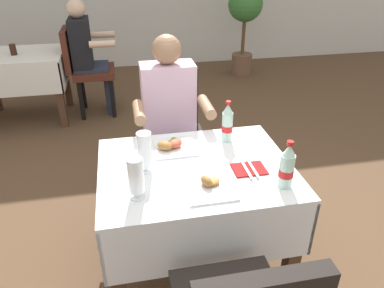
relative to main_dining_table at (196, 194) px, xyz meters
The scene contains 16 objects.
ground_plane 0.57m from the main_dining_table, ahead, with size 11.00×11.00×0.00m, color brown.
main_dining_table is the anchor object (origin of this frame).
chair_far_diner_seat 0.79m from the main_dining_table, 90.00° to the left, with size 0.44×0.50×0.97m.
seated_diner_far 0.70m from the main_dining_table, 93.30° to the left, with size 0.50×0.46×1.26m.
plate_near_camera 0.28m from the main_dining_table, 83.21° to the right, with size 0.24×0.24×0.06m.
plate_far_diner 0.30m from the main_dining_table, 113.56° to the left, with size 0.23×0.23×0.06m.
beer_glass_left 0.48m from the main_dining_table, 147.07° to the right, with size 0.07×0.07×0.21m.
beer_glass_middle 0.39m from the main_dining_table, behind, with size 0.07×0.07×0.22m.
cola_bottle_primary 0.54m from the main_dining_table, 33.67° to the right, with size 0.07×0.07×0.25m.
cola_bottle_secondary 0.45m from the main_dining_table, 45.98° to the left, with size 0.06×0.06×0.25m.
napkin_cutlery_set 0.33m from the main_dining_table, 18.11° to the right, with size 0.17×0.19×0.01m.
background_dining_table 2.86m from the main_dining_table, 119.27° to the left, with size 0.93×0.73×0.74m.
background_chair_right 2.60m from the main_dining_table, 106.19° to the left, with size 0.50×0.44×0.97m.
background_patron 2.59m from the main_dining_table, 105.15° to the left, with size 0.46×0.50×1.26m.
background_table_tumbler 2.84m from the main_dining_table, 119.88° to the left, with size 0.06×0.06×0.11m, color black.
potted_plant_corner 3.81m from the main_dining_table, 67.84° to the left, with size 0.48×0.48×1.24m.
Camera 1 is at (-0.46, -1.58, 1.78)m, focal length 34.31 mm.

